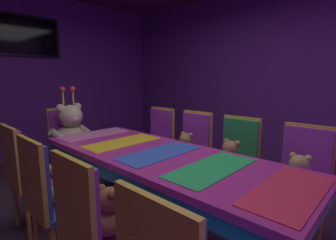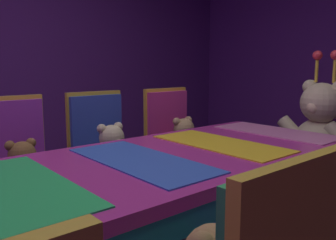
{
  "view_description": "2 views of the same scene",
  "coord_description": "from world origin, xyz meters",
  "px_view_note": "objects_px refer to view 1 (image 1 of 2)",
  "views": [
    {
      "loc": [
        -1.46,
        -1.47,
        1.38
      ],
      "look_at": [
        0.21,
        0.11,
        0.99
      ],
      "focal_mm": 26.84,
      "sensor_mm": 36.0,
      "label": 1
    },
    {
      "loc": [
        1.25,
        -0.9,
        1.16
      ],
      "look_at": [
        0.11,
        0.07,
        0.93
      ],
      "focal_mm": 37.97,
      "sensor_mm": 36.0,
      "label": 2
    }
  ],
  "objects_px": {
    "chair_left_3": "(22,168)",
    "chair_right_2": "(193,144)",
    "chair_right_0": "(304,170)",
    "chair_right_3": "(159,137)",
    "wall_tv": "(23,36)",
    "teddy_right_1": "(230,158)",
    "teddy_right_0": "(298,176)",
    "throne_chair": "(67,137)",
    "teddy_left_1": "(111,214)",
    "chair_right_1": "(237,155)",
    "chair_left_1": "(88,222)",
    "banquet_table": "(160,163)",
    "king_teddy_bear": "(72,129)",
    "chair_left_2": "(46,191)",
    "teddy_left_3": "(40,165)",
    "teddy_right_2": "(185,147)",
    "teddy_left_2": "(66,184)"
  },
  "relations": [
    {
      "from": "chair_right_0",
      "to": "chair_right_3",
      "type": "xyz_separation_m",
      "value": [
        0.01,
        1.79,
        0.0
      ]
    },
    {
      "from": "teddy_left_3",
      "to": "chair_left_3",
      "type": "bearing_deg",
      "value": -180.0
    },
    {
      "from": "chair_right_2",
      "to": "chair_right_3",
      "type": "distance_m",
      "value": 0.58
    },
    {
      "from": "chair_right_2",
      "to": "chair_right_3",
      "type": "relative_size",
      "value": 1.0
    },
    {
      "from": "chair_right_3",
      "to": "wall_tv",
      "type": "xyz_separation_m",
      "value": [
        -0.84,
        2.24,
        1.45
      ]
    },
    {
      "from": "teddy_left_1",
      "to": "teddy_left_2",
      "type": "distance_m",
      "value": 0.57
    },
    {
      "from": "chair_left_1",
      "to": "chair_left_3",
      "type": "bearing_deg",
      "value": 88.63
    },
    {
      "from": "king_teddy_bear",
      "to": "teddy_right_0",
      "type": "bearing_deg",
      "value": 14.98
    },
    {
      "from": "chair_left_3",
      "to": "wall_tv",
      "type": "height_order",
      "value": "wall_tv"
    },
    {
      "from": "chair_right_0",
      "to": "king_teddy_bear",
      "type": "height_order",
      "value": "king_teddy_bear"
    },
    {
      "from": "teddy_left_3",
      "to": "throne_chair",
      "type": "height_order",
      "value": "throne_chair"
    },
    {
      "from": "teddy_right_2",
      "to": "throne_chair",
      "type": "bearing_deg",
      "value": -64.72
    },
    {
      "from": "chair_right_3",
      "to": "wall_tv",
      "type": "relative_size",
      "value": 0.87
    },
    {
      "from": "chair_right_2",
      "to": "chair_right_3",
      "type": "xyz_separation_m",
      "value": [
        -0.01,
        0.58,
        0.0
      ]
    },
    {
      "from": "chair_left_2",
      "to": "chair_right_3",
      "type": "xyz_separation_m",
      "value": [
        1.69,
        0.59,
        0.0
      ]
    },
    {
      "from": "teddy_left_3",
      "to": "chair_right_0",
      "type": "distance_m",
      "value": 2.35
    },
    {
      "from": "banquet_table",
      "to": "chair_right_2",
      "type": "relative_size",
      "value": 2.53
    },
    {
      "from": "chair_left_3",
      "to": "chair_right_2",
      "type": "bearing_deg",
      "value": -19.7
    },
    {
      "from": "chair_right_2",
      "to": "chair_right_3",
      "type": "height_order",
      "value": "same"
    },
    {
      "from": "chair_right_0",
      "to": "chair_right_1",
      "type": "distance_m",
      "value": 0.63
    },
    {
      "from": "teddy_left_1",
      "to": "wall_tv",
      "type": "bearing_deg",
      "value": 78.35
    },
    {
      "from": "teddy_left_1",
      "to": "teddy_right_0",
      "type": "relative_size",
      "value": 0.96
    },
    {
      "from": "wall_tv",
      "to": "throne_chair",
      "type": "bearing_deg",
      "value": -90.0
    },
    {
      "from": "chair_left_1",
      "to": "teddy_right_0",
      "type": "height_order",
      "value": "chair_left_1"
    },
    {
      "from": "chair_left_1",
      "to": "throne_chair",
      "type": "xyz_separation_m",
      "value": [
        0.84,
        2.08,
        0.0
      ]
    },
    {
      "from": "chair_right_1",
      "to": "throne_chair",
      "type": "distance_m",
      "value": 2.24
    },
    {
      "from": "chair_left_1",
      "to": "teddy_right_0",
      "type": "relative_size",
      "value": 2.97
    },
    {
      "from": "chair_left_2",
      "to": "chair_right_3",
      "type": "height_order",
      "value": "same"
    },
    {
      "from": "wall_tv",
      "to": "teddy_right_1",
      "type": "bearing_deg",
      "value": -78.44
    },
    {
      "from": "teddy_right_1",
      "to": "teddy_right_2",
      "type": "relative_size",
      "value": 1.05
    },
    {
      "from": "teddy_left_1",
      "to": "teddy_right_0",
      "type": "height_order",
      "value": "teddy_right_0"
    },
    {
      "from": "teddy_left_1",
      "to": "teddy_right_0",
      "type": "xyz_separation_m",
      "value": [
        1.38,
        -0.63,
        0.01
      ]
    },
    {
      "from": "chair_right_3",
      "to": "chair_right_2",
      "type": "bearing_deg",
      "value": 91.19
    },
    {
      "from": "chair_right_1",
      "to": "wall_tv",
      "type": "relative_size",
      "value": 0.87
    },
    {
      "from": "chair_right_0",
      "to": "teddy_left_2",
      "type": "bearing_deg",
      "value": -38.11
    },
    {
      "from": "teddy_right_1",
      "to": "banquet_table",
      "type": "bearing_deg",
      "value": -22.2
    },
    {
      "from": "chair_left_2",
      "to": "teddy_left_2",
      "type": "height_order",
      "value": "chair_left_2"
    },
    {
      "from": "chair_left_2",
      "to": "teddy_left_3",
      "type": "xyz_separation_m",
      "value": [
        0.18,
        0.61,
        -0.0
      ]
    },
    {
      "from": "wall_tv",
      "to": "chair_right_3",
      "type": "bearing_deg",
      "value": -69.44
    },
    {
      "from": "teddy_left_3",
      "to": "chair_right_3",
      "type": "bearing_deg",
      "value": -0.83
    },
    {
      "from": "teddy_right_1",
      "to": "chair_right_2",
      "type": "relative_size",
      "value": 0.34
    },
    {
      "from": "teddy_left_1",
      "to": "chair_right_1",
      "type": "distance_m",
      "value": 1.54
    },
    {
      "from": "chair_right_1",
      "to": "teddy_right_1",
      "type": "bearing_deg",
      "value": 0.0
    },
    {
      "from": "teddy_left_1",
      "to": "chair_right_3",
      "type": "height_order",
      "value": "chair_right_3"
    },
    {
      "from": "teddy_right_0",
      "to": "throne_chair",
      "type": "bearing_deg",
      "value": -75.9
    },
    {
      "from": "teddy_left_3",
      "to": "wall_tv",
      "type": "xyz_separation_m",
      "value": [
        0.67,
        2.22,
        1.46
      ]
    },
    {
      "from": "chair_right_2",
      "to": "chair_right_0",
      "type": "bearing_deg",
      "value": 88.78
    },
    {
      "from": "wall_tv",
      "to": "chair_left_3",
      "type": "bearing_deg",
      "value": -110.23
    },
    {
      "from": "teddy_right_0",
      "to": "throne_chair",
      "type": "distance_m",
      "value": 2.79
    },
    {
      "from": "chair_right_1",
      "to": "teddy_right_2",
      "type": "bearing_deg",
      "value": -76.93
    }
  ]
}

